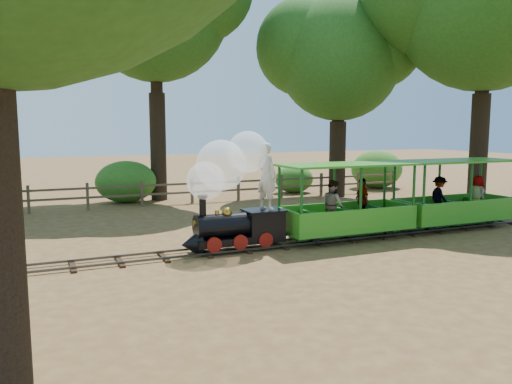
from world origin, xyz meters
name	(u,v)px	position (x,y,z in m)	size (l,w,h in m)	color
ground	(313,242)	(0.00, 0.00, 0.00)	(90.00, 90.00, 0.00)	olive
track	(313,240)	(0.00, 0.00, 0.07)	(22.00, 1.00, 0.10)	#3F3D3A
locomotive	(231,183)	(-2.28, 0.06, 1.69)	(2.62, 1.23, 3.01)	black
carriage_front	(346,209)	(0.99, -0.04, 0.83)	(3.79, 1.55, 1.97)	green
carriage_rear	(454,201)	(4.85, 0.01, 0.82)	(3.79, 1.55, 1.97)	green
oak_ne	(338,53)	(5.47, 7.57, 6.24)	(6.66, 5.86, 8.65)	#2D2116
fence	(216,188)	(0.00, 8.00, 0.58)	(18.10, 0.10, 1.00)	brown
shrub_mid_w	(126,182)	(-3.39, 9.30, 0.85)	(2.45, 1.89, 1.70)	#2D6B1E
shrub_mid_e	(294,179)	(4.31, 9.30, 0.64)	(1.86, 1.43, 1.29)	#2D6B1E
shrub_east	(377,169)	(9.00, 9.30, 0.95)	(2.73, 2.10, 1.89)	#2D6B1E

